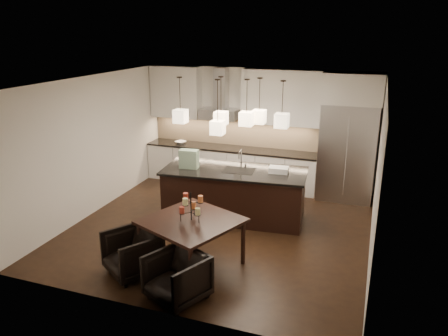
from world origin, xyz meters
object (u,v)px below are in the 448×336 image
(island_body, at_px, (234,195))
(armchair_right, at_px, (177,277))
(dining_table, at_px, (192,243))
(refrigerator, at_px, (347,152))
(armchair_left, at_px, (132,253))

(island_body, distance_m, armchair_right, 2.97)
(dining_table, relative_size, armchair_right, 1.75)
(refrigerator, distance_m, armchair_right, 5.18)
(dining_table, bearing_deg, armchair_right, -56.93)
(island_body, distance_m, dining_table, 2.03)
(island_body, relative_size, dining_table, 2.06)
(island_body, xyz_separation_m, armchair_left, (-0.82, -2.57, -0.13))
(refrigerator, distance_m, armchair_left, 5.27)
(refrigerator, relative_size, island_body, 0.79)
(armchair_right, bearing_deg, armchair_left, -177.65)
(island_body, xyz_separation_m, dining_table, (-0.05, -2.03, -0.08))
(refrigerator, distance_m, island_body, 2.77)
(dining_table, xyz_separation_m, armchair_left, (-0.77, -0.54, -0.05))
(armchair_left, relative_size, armchair_right, 1.01)
(island_body, bearing_deg, armchair_left, -113.15)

